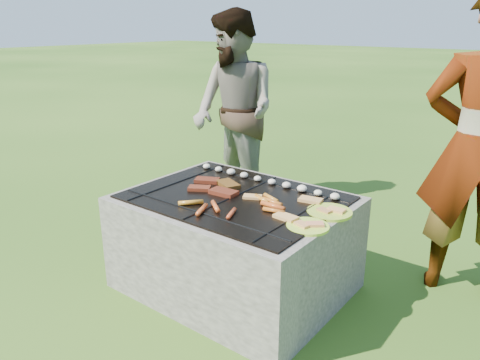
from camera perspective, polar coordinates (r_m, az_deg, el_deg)
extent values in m
plane|color=#244A12|center=(3.06, -0.58, -12.74)|extent=(60.00, 60.00, 0.00)
cube|color=gray|center=(3.22, 3.92, -5.12)|extent=(1.30, 0.18, 0.60)
cube|color=#A0988E|center=(2.65, -6.19, -10.80)|extent=(1.30, 0.18, 0.60)
cube|color=gray|center=(3.26, -8.39, -4.96)|extent=(0.18, 0.64, 0.60)
cube|color=gray|center=(2.65, 9.14, -10.90)|extent=(0.18, 0.64, 0.60)
cube|color=black|center=(2.95, -0.60, -8.75)|extent=(0.94, 0.64, 0.48)
sphere|color=#FF5914|center=(2.85, -0.61, -4.83)|extent=(0.10, 0.10, 0.10)
cube|color=black|center=(2.80, -0.63, -2.09)|extent=(1.20, 0.90, 0.01)
cylinder|color=black|center=(3.08, -7.23, -0.15)|extent=(0.01, 0.88, 0.01)
cylinder|color=black|center=(2.79, -0.63, -1.97)|extent=(0.01, 0.88, 0.01)
cylinder|color=black|center=(2.56, 7.34, -4.12)|extent=(0.01, 0.88, 0.01)
cylinder|color=black|center=(2.57, -5.05, -3.96)|extent=(1.18, 0.01, 0.01)
cylinder|color=black|center=(3.04, 3.11, -0.28)|extent=(1.18, 0.01, 0.01)
ellipsoid|color=white|center=(3.32, -4.10, 1.69)|extent=(0.05, 0.05, 0.04)
ellipsoid|color=beige|center=(3.25, -2.63, 1.33)|extent=(0.05, 0.05, 0.04)
ellipsoid|color=beige|center=(3.18, -1.10, 1.02)|extent=(0.06, 0.06, 0.04)
ellipsoid|color=beige|center=(3.12, 0.50, 0.61)|extent=(0.05, 0.05, 0.04)
ellipsoid|color=white|center=(3.05, 2.16, 0.19)|extent=(0.05, 0.05, 0.03)
ellipsoid|color=white|center=(3.00, 3.89, -0.21)|extent=(0.05, 0.05, 0.04)
ellipsoid|color=beige|center=(2.94, 5.69, -0.61)|extent=(0.06, 0.06, 0.04)
ellipsoid|color=white|center=(2.88, 7.56, -1.02)|extent=(0.06, 0.06, 0.04)
ellipsoid|color=white|center=(2.84, 9.50, -1.54)|extent=(0.05, 0.05, 0.04)
ellipsoid|color=beige|center=(2.79, 11.50, -1.97)|extent=(0.06, 0.06, 0.04)
cube|color=maroon|center=(3.04, -4.04, -0.03)|extent=(0.18, 0.15, 0.02)
cube|color=#8C5719|center=(2.96, -1.46, -0.52)|extent=(0.19, 0.16, 0.02)
cube|color=maroon|center=(2.91, -4.98, -0.99)|extent=(0.16, 0.13, 0.02)
cube|color=maroon|center=(2.82, -2.02, -1.50)|extent=(0.17, 0.10, 0.02)
cylinder|color=orange|center=(2.74, 3.79, -2.20)|extent=(0.13, 0.07, 0.02)
cylinder|color=orange|center=(2.68, 3.90, -2.67)|extent=(0.14, 0.04, 0.03)
cylinder|color=#E45225|center=(2.62, 4.02, -3.16)|extent=(0.15, 0.03, 0.03)
cylinder|color=#C37B20|center=(2.56, 4.14, -3.74)|extent=(0.13, 0.04, 0.02)
cylinder|color=orange|center=(2.61, -3.01, -3.23)|extent=(0.13, 0.11, 0.03)
cylinder|color=#C44B20|center=(2.52, -1.05, -4.08)|extent=(0.07, 0.12, 0.02)
cylinder|color=orange|center=(2.67, -6.02, -2.74)|extent=(0.11, 0.13, 0.03)
cylinder|color=#F55528|center=(2.57, -4.68, -3.61)|extent=(0.08, 0.14, 0.03)
cylinder|color=orange|center=(2.72, 2.68, -2.32)|extent=(0.13, 0.07, 0.02)
cube|color=tan|center=(2.76, 1.53, -2.05)|extent=(0.13, 0.11, 0.01)
cube|color=#E2CC73|center=(2.49, 5.60, -4.52)|extent=(0.13, 0.09, 0.02)
cube|color=tan|center=(2.74, 8.59, -2.42)|extent=(0.14, 0.10, 0.02)
cylinder|color=yellow|center=(2.62, 10.84, -3.87)|extent=(0.27, 0.27, 0.02)
cube|color=tan|center=(2.61, 10.27, -3.65)|extent=(0.09, 0.06, 0.01)
cube|color=#E0B373|center=(2.62, 11.64, -3.60)|extent=(0.10, 0.06, 0.02)
cylinder|color=#F1FF3C|center=(2.42, 8.25, -5.64)|extent=(0.24, 0.24, 0.01)
cube|color=tan|center=(2.41, 7.62, -5.38)|extent=(0.09, 0.07, 0.01)
cube|color=#EAA377|center=(2.42, 9.12, -5.34)|extent=(0.10, 0.10, 0.01)
imported|color=gray|center=(3.02, 27.24, 3.35)|extent=(0.75, 0.58, 1.81)
imported|color=#A69A8A|center=(4.08, -0.72, 8.23)|extent=(0.99, 0.88, 1.71)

